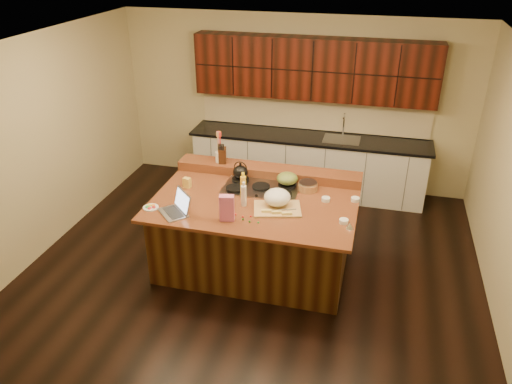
# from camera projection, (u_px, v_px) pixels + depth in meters

# --- Properties ---
(room) EXTENTS (5.52, 5.02, 2.72)m
(room) POSITION_uv_depth(u_px,v_px,m) (255.00, 167.00, 5.70)
(room) COLOR black
(room) RESTS_ON ground
(island) EXTENTS (2.40, 1.60, 0.92)m
(island) POSITION_uv_depth(u_px,v_px,m) (255.00, 233.00, 6.10)
(island) COLOR black
(island) RESTS_ON ground
(back_ledge) EXTENTS (2.40, 0.30, 0.12)m
(back_ledge) POSITION_uv_depth(u_px,v_px,m) (268.00, 171.00, 6.47)
(back_ledge) COLOR black
(back_ledge) RESTS_ON island
(cooktop) EXTENTS (0.92, 0.52, 0.05)m
(cooktop) POSITION_uv_depth(u_px,v_px,m) (261.00, 188.00, 6.14)
(cooktop) COLOR gray
(cooktop) RESTS_ON island
(back_counter) EXTENTS (3.70, 0.66, 2.40)m
(back_counter) POSITION_uv_depth(u_px,v_px,m) (310.00, 133.00, 7.71)
(back_counter) COLOR silver
(back_counter) RESTS_ON ground
(kettle) EXTENTS (0.20, 0.20, 0.17)m
(kettle) POSITION_uv_depth(u_px,v_px,m) (240.00, 172.00, 6.27)
(kettle) COLOR black
(kettle) RESTS_ON cooktop
(green_bowl) EXTENTS (0.35, 0.35, 0.14)m
(green_bowl) POSITION_uv_depth(u_px,v_px,m) (287.00, 178.00, 6.14)
(green_bowl) COLOR #5C6E2C
(green_bowl) RESTS_ON cooktop
(laptop) EXTENTS (0.45, 0.45, 0.25)m
(laptop) POSITION_uv_depth(u_px,v_px,m) (177.00, 207.00, 5.60)
(laptop) COLOR #B7B7BC
(laptop) RESTS_ON island
(oil_bottle) EXTENTS (0.09, 0.09, 0.27)m
(oil_bottle) POSITION_uv_depth(u_px,v_px,m) (243.00, 187.00, 5.90)
(oil_bottle) COLOR yellow
(oil_bottle) RESTS_ON island
(vinegar_bottle) EXTENTS (0.08, 0.08, 0.25)m
(vinegar_bottle) POSITION_uv_depth(u_px,v_px,m) (244.00, 196.00, 5.72)
(vinegar_bottle) COLOR silver
(vinegar_bottle) RESTS_ON island
(wooden_tray) EXTENTS (0.61, 0.51, 0.21)m
(wooden_tray) POSITION_uv_depth(u_px,v_px,m) (277.00, 200.00, 5.69)
(wooden_tray) COLOR tan
(wooden_tray) RESTS_ON island
(ramekin_a) EXTENTS (0.12, 0.12, 0.04)m
(ramekin_a) POSITION_uv_depth(u_px,v_px,m) (344.00, 221.00, 5.41)
(ramekin_a) COLOR white
(ramekin_a) RESTS_ON island
(ramekin_b) EXTENTS (0.12, 0.12, 0.04)m
(ramekin_b) POSITION_uv_depth(u_px,v_px,m) (355.00, 199.00, 5.86)
(ramekin_b) COLOR white
(ramekin_b) RESTS_ON island
(ramekin_c) EXTENTS (0.12, 0.12, 0.04)m
(ramekin_c) POSITION_uv_depth(u_px,v_px,m) (326.00, 199.00, 5.86)
(ramekin_c) COLOR white
(ramekin_c) RESTS_ON island
(strainer_bowl) EXTENTS (0.30, 0.30, 0.09)m
(strainer_bowl) POSITION_uv_depth(u_px,v_px,m) (308.00, 187.00, 6.10)
(strainer_bowl) COLOR #996B3F
(strainer_bowl) RESTS_ON island
(kitchen_timer) EXTENTS (0.09, 0.09, 0.07)m
(kitchen_timer) POSITION_uv_depth(u_px,v_px,m) (350.00, 226.00, 5.31)
(kitchen_timer) COLOR silver
(kitchen_timer) RESTS_ON island
(pink_bag) EXTENTS (0.17, 0.12, 0.30)m
(pink_bag) POSITION_uv_depth(u_px,v_px,m) (227.00, 208.00, 5.41)
(pink_bag) COLOR #CA5F91
(pink_bag) RESTS_ON island
(candy_plate) EXTENTS (0.20, 0.20, 0.01)m
(candy_plate) POSITION_uv_depth(u_px,v_px,m) (151.00, 207.00, 5.72)
(candy_plate) COLOR white
(candy_plate) RESTS_ON island
(package_box) EXTENTS (0.10, 0.08, 0.13)m
(package_box) POSITION_uv_depth(u_px,v_px,m) (187.00, 183.00, 6.16)
(package_box) COLOR #EDC953
(package_box) RESTS_ON island
(utensil_crock) EXTENTS (0.16, 0.16, 0.14)m
(utensil_crock) POSITION_uv_depth(u_px,v_px,m) (220.00, 157.00, 6.55)
(utensil_crock) COLOR white
(utensil_crock) RESTS_ON back_ledge
(knife_block) EXTENTS (0.13, 0.18, 0.19)m
(knife_block) POSITION_uv_depth(u_px,v_px,m) (222.00, 155.00, 6.53)
(knife_block) COLOR black
(knife_block) RESTS_ON back_ledge
(gumdrop_0) EXTENTS (0.02, 0.02, 0.02)m
(gumdrop_0) POSITION_uv_depth(u_px,v_px,m) (257.00, 217.00, 5.53)
(gumdrop_0) COLOR red
(gumdrop_0) RESTS_ON island
(gumdrop_1) EXTENTS (0.02, 0.02, 0.02)m
(gumdrop_1) POSITION_uv_depth(u_px,v_px,m) (221.00, 219.00, 5.48)
(gumdrop_1) COLOR #198C26
(gumdrop_1) RESTS_ON island
(gumdrop_2) EXTENTS (0.02, 0.02, 0.02)m
(gumdrop_2) POSITION_uv_depth(u_px,v_px,m) (223.00, 218.00, 5.50)
(gumdrop_2) COLOR red
(gumdrop_2) RESTS_ON island
(gumdrop_3) EXTENTS (0.02, 0.02, 0.02)m
(gumdrop_3) POSITION_uv_depth(u_px,v_px,m) (258.00, 222.00, 5.42)
(gumdrop_3) COLOR #198C26
(gumdrop_3) RESTS_ON island
(gumdrop_4) EXTENTS (0.02, 0.02, 0.02)m
(gumdrop_4) POSITION_uv_depth(u_px,v_px,m) (236.00, 214.00, 5.57)
(gumdrop_4) COLOR red
(gumdrop_4) RESTS_ON island
(gumdrop_5) EXTENTS (0.02, 0.02, 0.02)m
(gumdrop_5) POSITION_uv_depth(u_px,v_px,m) (227.00, 215.00, 5.55)
(gumdrop_5) COLOR #198C26
(gumdrop_5) RESTS_ON island
(gumdrop_6) EXTENTS (0.02, 0.02, 0.02)m
(gumdrop_6) POSITION_uv_depth(u_px,v_px,m) (251.00, 216.00, 5.53)
(gumdrop_6) COLOR red
(gumdrop_6) RESTS_ON island
(gumdrop_7) EXTENTS (0.02, 0.02, 0.02)m
(gumdrop_7) POSITION_uv_depth(u_px,v_px,m) (250.00, 222.00, 5.43)
(gumdrop_7) COLOR #198C26
(gumdrop_7) RESTS_ON island
(gumdrop_8) EXTENTS (0.02, 0.02, 0.02)m
(gumdrop_8) POSITION_uv_depth(u_px,v_px,m) (243.00, 217.00, 5.52)
(gumdrop_8) COLOR red
(gumdrop_8) RESTS_ON island
(gumdrop_9) EXTENTS (0.02, 0.02, 0.02)m
(gumdrop_9) POSITION_uv_depth(u_px,v_px,m) (243.00, 219.00, 5.48)
(gumdrop_9) COLOR #198C26
(gumdrop_9) RESTS_ON island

